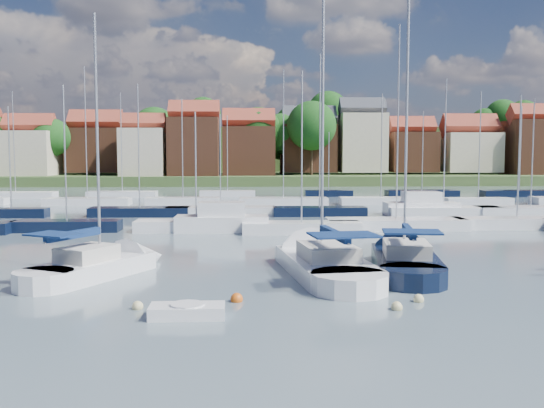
{
  "coord_description": "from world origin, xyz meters",
  "views": [
    {
      "loc": [
        -3.38,
        -25.81,
        5.88
      ],
      "look_at": [
        -1.75,
        14.0,
        2.58
      ],
      "focal_mm": 40.0,
      "sensor_mm": 36.0,
      "label": 1
    }
  ],
  "objects": [
    {
      "name": "buoy_h",
      "position": [
        3.44,
        -2.36,
        0.0
      ],
      "size": [
        0.42,
        0.42,
        0.42
      ],
      "primitive_type": "sphere",
      "color": "beige",
      "rests_on": "ground"
    },
    {
      "name": "buoy_c",
      "position": [
        -3.81,
        -2.01,
        0.0
      ],
      "size": [
        0.5,
        0.5,
        0.5
      ],
      "primitive_type": "sphere",
      "color": "#D85914",
      "rests_on": "ground"
    },
    {
      "name": "buoy_b",
      "position": [
        -7.56,
        -3.04,
        0.0
      ],
      "size": [
        0.43,
        0.43,
        0.43
      ],
      "primitive_type": "sphere",
      "color": "beige",
      "rests_on": "ground"
    },
    {
      "name": "sailboat_centre",
      "position": [
        0.18,
        5.1,
        0.35
      ],
      "size": [
        5.07,
        13.17,
        17.37
      ],
      "rotation": [
        0.0,
        0.0,
        1.7
      ],
      "color": "white",
      "rests_on": "ground"
    },
    {
      "name": "sailboat_navy",
      "position": [
        4.78,
        5.39,
        0.35
      ],
      "size": [
        4.84,
        11.85,
        15.95
      ],
      "rotation": [
        0.0,
        0.0,
        1.41
      ],
      "color": "black",
      "rests_on": "ground"
    },
    {
      "name": "ground",
      "position": [
        0.0,
        40.0,
        0.0
      ],
      "size": [
        260.0,
        260.0,
        0.0
      ],
      "primitive_type": "plane",
      "color": "#44545D",
      "rests_on": "ground"
    },
    {
      "name": "marina_field",
      "position": [
        1.91,
        35.15,
        0.43
      ],
      "size": [
        79.62,
        41.41,
        15.93
      ],
      "color": "white",
      "rests_on": "ground"
    },
    {
      "name": "buoy_e",
      "position": [
        5.19,
        5.74,
        0.0
      ],
      "size": [
        0.43,
        0.43,
        0.43
      ],
      "primitive_type": "sphere",
      "color": "beige",
      "rests_on": "ground"
    },
    {
      "name": "sailboat_left",
      "position": [
        -10.25,
        4.02,
        0.36
      ],
      "size": [
        6.95,
        9.97,
        13.53
      ],
      "rotation": [
        0.0,
        0.0,
        1.08
      ],
      "color": "white",
      "rests_on": "ground"
    },
    {
      "name": "buoy_d",
      "position": [
        2.26,
        -3.54,
        0.0
      ],
      "size": [
        0.44,
        0.44,
        0.44
      ],
      "primitive_type": "sphere",
      "color": "beige",
      "rests_on": "ground"
    },
    {
      "name": "far_shore_town",
      "position": [
        2.23,
        132.67,
        4.61
      ],
      "size": [
        212.46,
        90.0,
        22.27
      ],
      "color": "#47592C",
      "rests_on": "ground"
    },
    {
      "name": "tender",
      "position": [
        -5.56,
        -4.29,
        0.23
      ],
      "size": [
        2.73,
        1.31,
        0.58
      ],
      "rotation": [
        0.0,
        0.0,
        0.02
      ],
      "color": "white",
      "rests_on": "ground"
    }
  ]
}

